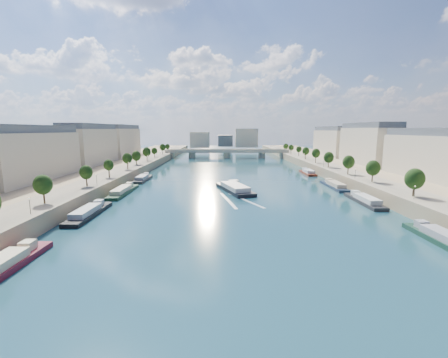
{
  "coord_description": "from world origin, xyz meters",
  "views": [
    {
      "loc": [
        -5.39,
        -41.96,
        25.76
      ],
      "look_at": [
        -4.15,
        83.59,
        5.0
      ],
      "focal_mm": 24.0,
      "sensor_mm": 36.0,
      "label": 1
    }
  ],
  "objects": [
    {
      "name": "bridge",
      "position": [
        0.0,
        232.44,
        5.08
      ],
      "size": [
        112.0,
        12.0,
        8.15
      ],
      "color": "#C1B79E",
      "rests_on": "ground"
    },
    {
      "name": "moored_barges_left",
      "position": [
        -45.5,
        45.1,
        0.84
      ],
      "size": [
        5.0,
        153.14,
        3.6
      ],
      "color": "#181C36",
      "rests_on": "ground"
    },
    {
      "name": "trees_right",
      "position": [
        55.0,
        110.0,
        10.48
      ],
      "size": [
        4.8,
        268.8,
        8.26
      ],
      "color": "#382B1E",
      "rests_on": "ground"
    },
    {
      "name": "trees_left",
      "position": [
        -55.0,
        102.0,
        10.48
      ],
      "size": [
        4.8,
        268.8,
        8.26
      ],
      "color": "#382B1E",
      "rests_on": "ground"
    },
    {
      "name": "buildings_left",
      "position": [
        -85.0,
        112.0,
        16.45
      ],
      "size": [
        16.0,
        226.0,
        23.2
      ],
      "color": "#C4B597",
      "rests_on": "ground"
    },
    {
      "name": "pave_left",
      "position": [
        -57.0,
        100.0,
        5.05
      ],
      "size": [
        14.0,
        520.0,
        0.1
      ],
      "primitive_type": "cube",
      "color": "gray",
      "rests_on": "quay_left"
    },
    {
      "name": "tour_barge",
      "position": [
        0.33,
        82.36,
        1.08
      ],
      "size": [
        16.53,
        29.42,
        3.84
      ],
      "rotation": [
        0.0,
        0.0,
        0.32
      ],
      "color": "black",
      "rests_on": "ground"
    },
    {
      "name": "buildings_right",
      "position": [
        85.0,
        112.0,
        16.45
      ],
      "size": [
        16.0,
        226.0,
        23.2
      ],
      "color": "#C4B597",
      "rests_on": "ground"
    },
    {
      "name": "lamps_left",
      "position": [
        -52.5,
        90.0,
        7.78
      ],
      "size": [
        0.36,
        200.36,
        4.28
      ],
      "color": "black",
      "rests_on": "ground"
    },
    {
      "name": "skyline",
      "position": [
        3.19,
        319.52,
        14.66
      ],
      "size": [
        79.0,
        42.0,
        22.0
      ],
      "color": "#C4B597",
      "rests_on": "ground"
    },
    {
      "name": "lamps_right",
      "position": [
        52.5,
        105.0,
        7.78
      ],
      "size": [
        0.36,
        200.36,
        4.28
      ],
      "color": "black",
      "rests_on": "ground"
    },
    {
      "name": "quay_left",
      "position": [
        -72.0,
        100.0,
        2.5
      ],
      "size": [
        44.0,
        520.0,
        5.0
      ],
      "primitive_type": "cube",
      "color": "#9E8460",
      "rests_on": "ground"
    },
    {
      "name": "quay_right",
      "position": [
        72.0,
        100.0,
        2.5
      ],
      "size": [
        44.0,
        520.0,
        5.0
      ],
      "primitive_type": "cube",
      "color": "#9E8460",
      "rests_on": "ground"
    },
    {
      "name": "pave_right",
      "position": [
        57.0,
        100.0,
        5.05
      ],
      "size": [
        14.0,
        520.0,
        0.1
      ],
      "primitive_type": "cube",
      "color": "gray",
      "rests_on": "quay_right"
    },
    {
      "name": "moored_barges_right",
      "position": [
        45.5,
        56.09,
        0.84
      ],
      "size": [
        5.0,
        170.12,
        3.6
      ],
      "color": "black",
      "rests_on": "ground"
    },
    {
      "name": "ground",
      "position": [
        0.0,
        100.0,
        0.0
      ],
      "size": [
        700.0,
        700.0,
        0.0
      ],
      "primitive_type": "plane",
      "color": "#0D373C",
      "rests_on": "ground"
    },
    {
      "name": "wake",
      "position": [
        0.33,
        65.78,
        0.02
      ],
      "size": [
        15.59,
        25.74,
        0.04
      ],
      "color": "silver",
      "rests_on": "ground"
    }
  ]
}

